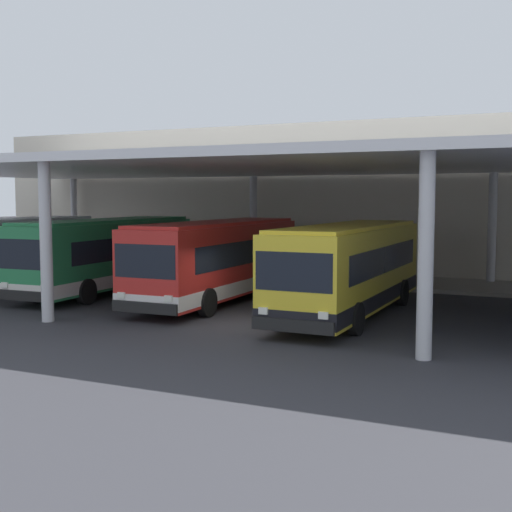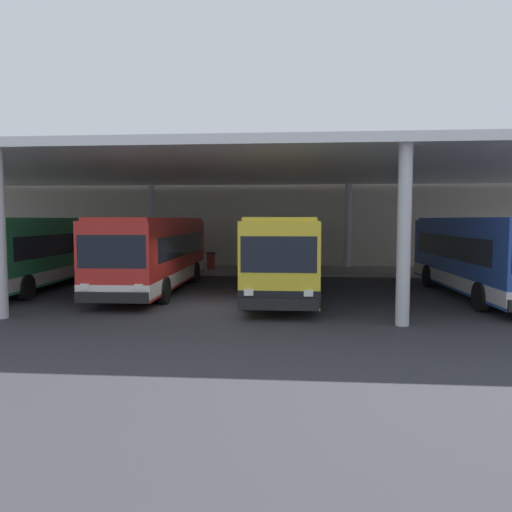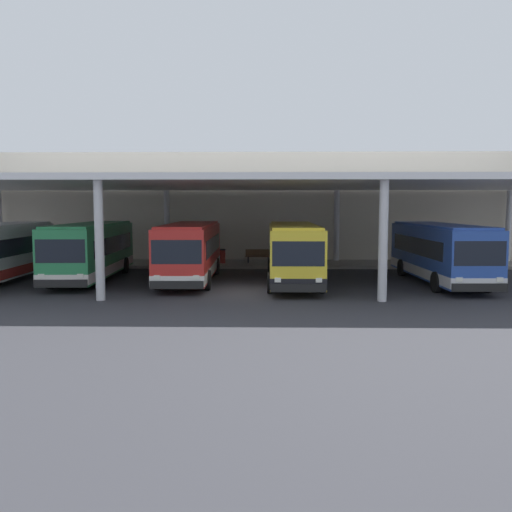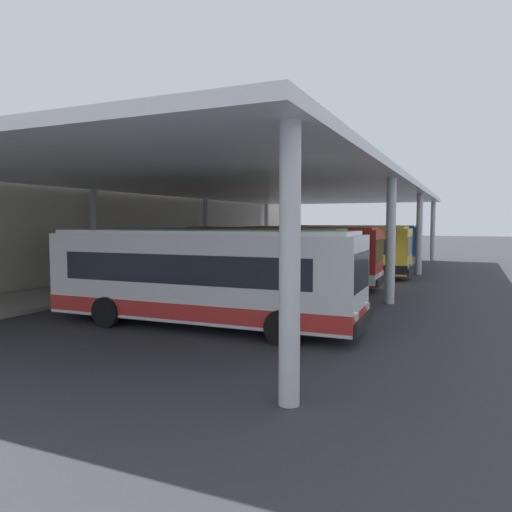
# 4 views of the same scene
# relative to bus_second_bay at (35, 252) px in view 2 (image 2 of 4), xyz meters

# --- Properties ---
(ground_plane) EXTENTS (200.00, 200.00, 0.00)m
(ground_plane) POSITION_rel_bus_second_bay_xyz_m (8.66, -4.00, -1.66)
(ground_plane) COLOR #333338
(platform_kerb) EXTENTS (42.00, 4.50, 0.18)m
(platform_kerb) POSITION_rel_bus_second_bay_xyz_m (8.66, 7.75, -1.57)
(platform_kerb) COLOR gray
(platform_kerb) RESTS_ON ground
(station_building_facade) EXTENTS (48.00, 1.60, 8.07)m
(station_building_facade) POSITION_rel_bus_second_bay_xyz_m (8.66, 11.00, 2.38)
(station_building_facade) COLOR beige
(station_building_facade) RESTS_ON ground
(canopy_shelter) EXTENTS (40.00, 17.00, 5.55)m
(canopy_shelter) POSITION_rel_bus_second_bay_xyz_m (8.66, 1.50, 3.66)
(canopy_shelter) COLOR silver
(canopy_shelter) RESTS_ON ground
(bus_second_bay) EXTENTS (3.06, 10.63, 3.17)m
(bus_second_bay) POSITION_rel_bus_second_bay_xyz_m (0.00, 0.00, 0.00)
(bus_second_bay) COLOR #28844C
(bus_second_bay) RESTS_ON ground
(bus_middle_bay) EXTENTS (2.87, 10.58, 3.17)m
(bus_middle_bay) POSITION_rel_bus_second_bay_xyz_m (5.59, -0.33, 0.00)
(bus_middle_bay) COLOR red
(bus_middle_bay) RESTS_ON ground
(bus_far_bay) EXTENTS (2.75, 10.54, 3.17)m
(bus_far_bay) POSITION_rel_bus_second_bay_xyz_m (11.20, -1.14, 0.00)
(bus_far_bay) COLOR yellow
(bus_far_bay) RESTS_ON ground
(bus_departing) EXTENTS (2.92, 10.59, 3.17)m
(bus_departing) POSITION_rel_bus_second_bay_xyz_m (19.05, -0.81, 0.00)
(bus_departing) COLOR #284CA8
(bus_departing) RESTS_ON ground
(bench_waiting) EXTENTS (1.80, 0.45, 0.92)m
(bench_waiting) POSITION_rel_bus_second_bay_xyz_m (9.19, 7.82, -0.99)
(bench_waiting) COLOR brown
(bench_waiting) RESTS_ON platform_kerb
(trash_bin) EXTENTS (0.52, 0.52, 0.98)m
(trash_bin) POSITION_rel_bus_second_bay_xyz_m (6.67, 7.39, -0.98)
(trash_bin) COLOR maroon
(trash_bin) RESTS_ON platform_kerb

